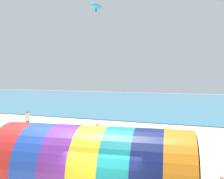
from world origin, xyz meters
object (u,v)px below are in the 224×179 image
(giant_inflatable_tube, at_px, (95,168))
(bystander_mid_beach, at_px, (98,135))
(kite_cyan_parafoil, at_px, (96,6))
(bystander_far_left, at_px, (27,120))

(giant_inflatable_tube, bearing_deg, bystander_mid_beach, 111.78)
(kite_cyan_parafoil, distance_m, bystander_mid_beach, 10.56)
(kite_cyan_parafoil, bearing_deg, giant_inflatable_tube, -67.54)
(bystander_far_left, bearing_deg, kite_cyan_parafoil, 9.25)
(giant_inflatable_tube, distance_m, kite_cyan_parafoil, 14.99)
(giant_inflatable_tube, height_order, bystander_mid_beach, giant_inflatable_tube)
(bystander_mid_beach, xyz_separation_m, bystander_far_left, (-7.81, 2.56, 0.09))
(giant_inflatable_tube, xyz_separation_m, kite_cyan_parafoil, (-4.56, 11.04, 9.06))
(bystander_far_left, bearing_deg, bystander_mid_beach, -18.16)
(bystander_mid_beach, bearing_deg, bystander_far_left, 161.84)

